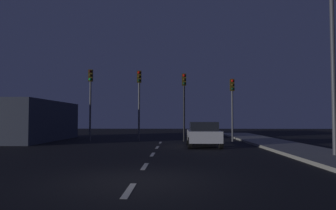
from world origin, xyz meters
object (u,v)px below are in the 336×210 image
Objects in this scene: traffic_signal_center_left at (139,92)px; traffic_signal_center_right at (184,94)px; traffic_signal_far_left at (90,91)px; traffic_signal_far_right at (232,97)px; car_stopped_ahead at (203,134)px; street_lamp_right at (326,54)px.

traffic_signal_center_left reaches higher than traffic_signal_center_right.
traffic_signal_center_right is at bearing -0.01° from traffic_signal_far_left.
traffic_signal_far_right is 1.12× the size of car_stopped_ahead.
traffic_signal_far_right is at bearing -0.01° from traffic_signal_center_right.
street_lamp_right is (2.20, -10.21, 1.14)m from traffic_signal_far_right.
traffic_signal_far_right is at bearing -0.01° from traffic_signal_far_left.
traffic_signal_far_left reaches higher than traffic_signal_center_right.
traffic_signal_center_right is at bearing 179.99° from traffic_signal_far_right.
traffic_signal_far_left is 10.68m from traffic_signal_far_right.
street_lamp_right is (4.74, -5.83, 3.66)m from car_stopped_ahead.
traffic_signal_far_left is at bearing 179.99° from traffic_signal_center_right.
street_lamp_right is at bearing -48.06° from traffic_signal_center_left.
traffic_signal_far_left is at bearing 141.56° from street_lamp_right.
car_stopped_ahead is (-2.54, -4.39, -2.52)m from traffic_signal_far_right.
car_stopped_ahead is at bearing -44.69° from traffic_signal_center_left.
car_stopped_ahead is at bearing -28.38° from traffic_signal_far_left.
traffic_signal_far_left is at bearing 151.62° from car_stopped_ahead.
traffic_signal_far_right is at bearing 102.15° from street_lamp_right.
traffic_signal_center_left is 6.89m from car_stopped_ahead.
traffic_signal_far_right is (6.98, -0.00, -0.41)m from traffic_signal_center_left.
car_stopped_ahead is (4.44, -4.39, -2.93)m from traffic_signal_center_left.
traffic_signal_center_left is 1.05× the size of traffic_signal_center_right.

